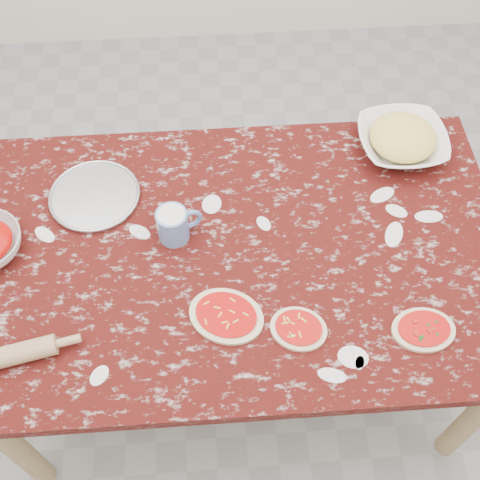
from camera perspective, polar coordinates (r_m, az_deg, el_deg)
name	(u,v)px	position (r m, az deg, el deg)	size (l,w,h in m)	color
ground	(240,352)	(2.44, 0.00, -10.59)	(4.00, 4.00, 0.00)	gray
worktable	(240,264)	(1.85, 0.00, -2.31)	(1.60, 1.00, 0.75)	#390C0A
pizza_tray	(95,196)	(1.94, -13.64, 4.05)	(0.28, 0.28, 0.01)	#B2B2B7
cheese_bowl	(401,142)	(2.07, 15.09, 9.02)	(0.29, 0.29, 0.07)	white
flour_mug	(174,224)	(1.77, -6.28, 1.49)	(0.14, 0.09, 0.11)	#5F7CBE
pizza_left	(226,316)	(1.66, -1.31, -7.21)	(0.26, 0.24, 0.02)	beige
pizza_mid	(299,329)	(1.65, 5.59, -8.39)	(0.19, 0.17, 0.02)	beige
pizza_right	(423,330)	(1.71, 17.04, -8.15)	(0.18, 0.13, 0.02)	beige
rolling_pin	(2,357)	(1.70, -21.67, -10.33)	(0.06, 0.06, 0.28)	tan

